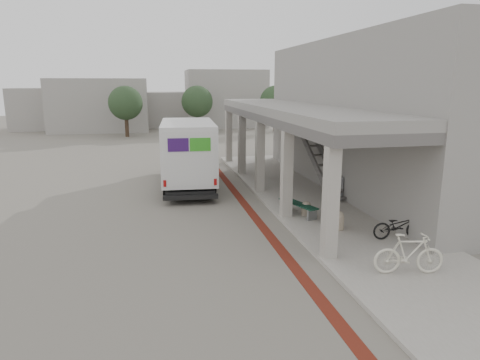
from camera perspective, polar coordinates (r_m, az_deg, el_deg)
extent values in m
plane|color=slate|center=(15.37, -0.85, -6.21)|extent=(120.00, 120.00, 0.00)
cube|color=maroon|center=(17.43, 1.14, -3.89)|extent=(0.35, 40.00, 0.01)
cube|color=gray|center=(16.54, 12.94, -4.94)|extent=(4.40, 28.00, 0.12)
cube|color=gray|center=(21.37, 16.63, 8.21)|extent=(4.30, 17.00, 7.00)
cube|color=#5B5755|center=(19.88, 6.96, 8.34)|extent=(3.40, 16.90, 0.35)
cube|color=gray|center=(19.85, 6.98, 9.35)|extent=(3.40, 16.90, 0.35)
cube|color=gray|center=(48.62, -18.21, 9.48)|extent=(10.00, 6.00, 5.50)
cube|color=gray|center=(52.39, -9.96, 9.28)|extent=(8.00, 6.00, 4.00)
cube|color=gray|center=(51.06, -1.92, 10.78)|extent=(9.00, 6.00, 6.50)
cube|color=gray|center=(52.57, -24.40, 8.64)|extent=(7.00, 5.00, 4.50)
cylinder|color=#38281C|center=(42.51, -14.87, 7.21)|extent=(0.36, 0.36, 2.40)
sphere|color=#253921|center=(42.38, -15.03, 9.90)|extent=(3.20, 3.20, 3.20)
cylinder|color=#38281C|center=(44.69, -5.67, 7.82)|extent=(0.36, 0.36, 2.40)
sphere|color=#253921|center=(44.57, -5.73, 10.38)|extent=(3.20, 3.20, 3.20)
cylinder|color=#38281C|center=(45.28, 4.68, 7.90)|extent=(0.36, 0.36, 2.40)
sphere|color=#253921|center=(45.15, 4.73, 10.43)|extent=(3.20, 3.20, 3.20)
cube|color=black|center=(21.50, -6.87, 0.32)|extent=(2.54, 7.12, 0.30)
cube|color=silver|center=(20.34, -6.93, 4.04)|extent=(2.73, 5.34, 2.60)
cube|color=silver|center=(23.77, -7.11, 4.92)|extent=(2.52, 2.05, 2.30)
cube|color=silver|center=(24.94, -7.11, 3.31)|extent=(2.23, 0.74, 0.80)
cube|color=black|center=(24.50, -7.18, 6.45)|extent=(2.23, 0.63, 1.05)
cube|color=black|center=(18.02, -6.59, -2.28)|extent=(2.31, 0.40, 0.18)
cube|color=#351359|center=(20.98, -10.31, 5.44)|extent=(0.11, 1.40, 0.75)
cube|color=green|center=(19.50, -10.46, 4.88)|extent=(0.11, 1.40, 0.75)
cube|color=#351359|center=(17.65, -8.25, 4.65)|extent=(0.85, 0.08, 0.55)
cube|color=green|center=(17.67, -5.32, 4.73)|extent=(0.85, 0.08, 0.55)
cylinder|color=black|center=(24.05, -9.53, 1.68)|extent=(0.34, 0.92, 0.90)
cylinder|color=black|center=(24.08, -4.53, 1.83)|extent=(0.34, 0.92, 0.90)
cylinder|color=black|center=(19.55, -9.81, -0.88)|extent=(0.34, 0.92, 0.90)
cylinder|color=black|center=(19.59, -3.67, -0.69)|extent=(0.34, 0.92, 0.90)
cube|color=gray|center=(15.85, 9.56, -4.59)|extent=(0.41, 0.22, 0.40)
cube|color=gray|center=(17.03, 6.06, -3.25)|extent=(0.41, 0.22, 0.40)
cube|color=#113425|center=(16.28, 7.36, -3.22)|extent=(0.75, 1.84, 0.05)
cube|color=#113425|center=(16.37, 7.77, -3.15)|extent=(0.75, 1.84, 0.05)
cube|color=#113425|center=(16.46, 8.18, -3.07)|extent=(0.75, 1.84, 0.05)
cylinder|color=gray|center=(16.40, 8.82, -4.04)|extent=(0.36, 0.36, 0.36)
sphere|color=gray|center=(16.35, 8.84, -3.43)|extent=(0.36, 0.36, 0.36)
cylinder|color=tan|center=(15.06, 12.85, -5.59)|extent=(0.44, 0.44, 0.44)
sphere|color=tan|center=(15.00, 12.89, -4.80)|extent=(0.44, 0.44, 0.44)
cube|color=slate|center=(18.94, 12.73, -0.93)|extent=(0.58, 0.69, 1.00)
imported|color=black|center=(14.63, 20.36, -5.73)|extent=(1.71, 0.72, 0.88)
imported|color=silver|center=(12.10, 21.61, -9.14)|extent=(1.90, 0.86, 1.11)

